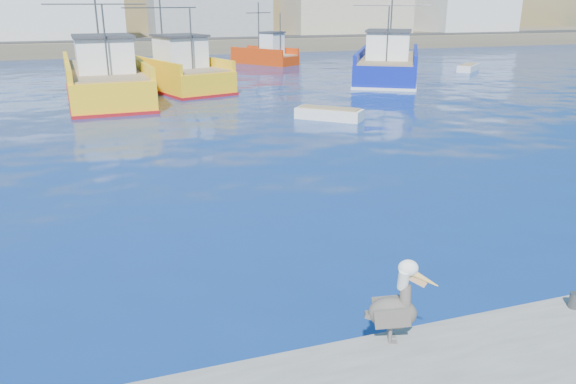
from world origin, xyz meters
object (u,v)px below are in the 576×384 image
at_px(skiff_far, 468,68).
at_px(pelican, 395,306).
at_px(boat_orange, 266,54).
at_px(trawler_yellow_b, 173,73).
at_px(trawler_blue, 388,65).
at_px(trawler_yellow_a, 105,80).
at_px(skiff_mid, 329,115).

relative_size(skiff_far, pelican, 2.29).
bearing_deg(skiff_far, boat_orange, 143.52).
bearing_deg(pelican, boat_orange, 75.89).
relative_size(trawler_yellow_b, trawler_blue, 0.94).
relative_size(boat_orange, pelican, 4.88).
distance_m(trawler_blue, boat_orange, 15.62).
height_order(trawler_yellow_a, skiff_mid, trawler_yellow_a).
relative_size(trawler_yellow_b, skiff_mid, 3.69).
bearing_deg(trawler_blue, skiff_mid, -128.45).
bearing_deg(boat_orange, trawler_yellow_a, -133.09).
distance_m(skiff_mid, pelican, 21.30).
xyz_separation_m(trawler_blue, skiff_far, (9.79, 2.97, -0.89)).
relative_size(trawler_yellow_a, skiff_mid, 4.14).
relative_size(trawler_yellow_b, boat_orange, 1.76).
bearing_deg(skiff_far, skiff_mid, -141.26).
relative_size(trawler_blue, boat_orange, 1.87).
relative_size(trawler_yellow_b, skiff_far, 3.74).
bearing_deg(pelican, trawler_blue, 61.90).
bearing_deg(skiff_mid, pelican, -109.77).
distance_m(trawler_blue, skiff_mid, 17.18).
bearing_deg(boat_orange, trawler_blue, -68.18).
bearing_deg(skiff_mid, boat_orange, 80.13).
bearing_deg(trawler_yellow_b, skiff_mid, -66.59).
xyz_separation_m(trawler_blue, pelican, (-17.87, -33.46, -0.00)).
xyz_separation_m(trawler_blue, skiff_mid, (-10.67, -13.44, -0.89)).
height_order(trawler_blue, skiff_far, trawler_blue).
distance_m(trawler_yellow_a, skiff_far, 31.93).
relative_size(skiff_mid, pelican, 2.32).
bearing_deg(trawler_yellow_a, pelican, -83.02).
height_order(trawler_yellow_b, skiff_far, trawler_yellow_b).
height_order(trawler_blue, boat_orange, trawler_blue).
bearing_deg(trawler_yellow_a, boat_orange, 46.91).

